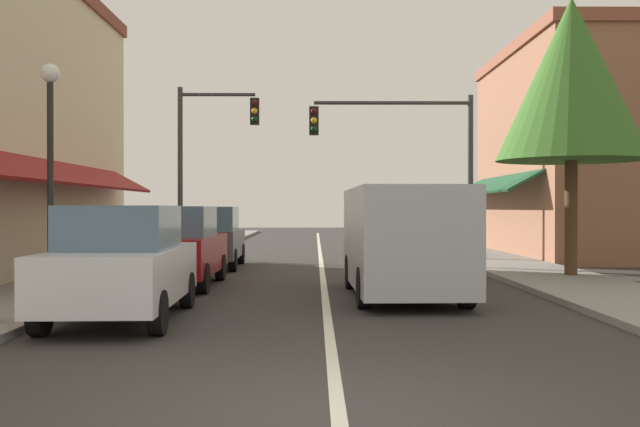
{
  "coord_description": "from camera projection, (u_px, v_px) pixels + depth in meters",
  "views": [
    {
      "loc": [
        -0.2,
        -5.99,
        1.73
      ],
      "look_at": [
        -0.07,
        12.3,
        1.59
      ],
      "focal_mm": 40.58,
      "sensor_mm": 36.0,
      "label": 1
    }
  ],
  "objects": [
    {
      "name": "van_in_lane",
      "position": [
        402.0,
        238.0,
        14.02
      ],
      "size": [
        2.09,
        5.22,
        2.12
      ],
      "rotation": [
        0.0,
        0.0,
        0.02
      ],
      "color": "#B2B7BC",
      "rests_on": "ground"
    },
    {
      "name": "ground_plane",
      "position": [
        321.0,
        260.0,
        24.0
      ],
      "size": [
        80.0,
        80.0,
        0.0
      ],
      "primitive_type": "plane",
      "color": "#33302D"
    },
    {
      "name": "sidewalk_right",
      "position": [
        486.0,
        258.0,
        24.04
      ],
      "size": [
        2.6,
        56.0,
        0.12
      ],
      "primitive_type": "cube",
      "color": "gray",
      "rests_on": "ground"
    },
    {
      "name": "sidewalk_left",
      "position": [
        155.0,
        258.0,
        23.96
      ],
      "size": [
        2.6,
        56.0,
        0.12
      ],
      "primitive_type": "cube",
      "color": "gray",
      "rests_on": "ground"
    },
    {
      "name": "parked_car_third_left",
      "position": [
        210.0,
        237.0,
        20.99
      ],
      "size": [
        1.85,
        4.14,
        1.77
      ],
      "rotation": [
        0.0,
        0.0,
        0.02
      ],
      "color": "#4C5156",
      "rests_on": "ground"
    },
    {
      "name": "street_lamp_left_near",
      "position": [
        50.0,
        139.0,
        13.57
      ],
      "size": [
        0.36,
        0.36,
        4.45
      ],
      "color": "black",
      "rests_on": "ground"
    },
    {
      "name": "traffic_signal_mast_arm",
      "position": [
        412.0,
        147.0,
        23.1
      ],
      "size": [
        5.27,
        0.5,
        5.36
      ],
      "color": "#333333",
      "rests_on": "ground"
    },
    {
      "name": "storefront_right_block",
      "position": [
        588.0,
        151.0,
        26.04
      ],
      "size": [
        7.01,
        10.2,
        7.57
      ],
      "color": "#8E5B42",
      "rests_on": "ground"
    },
    {
      "name": "parked_car_nearest_left",
      "position": [
        122.0,
        264.0,
        11.1
      ],
      "size": [
        1.88,
        4.15,
        1.77
      ],
      "rotation": [
        0.0,
        0.0,
        0.03
      ],
      "color": "silver",
      "rests_on": "ground"
    },
    {
      "name": "traffic_signal_left_corner",
      "position": [
        205.0,
        147.0,
        24.59
      ],
      "size": [
        2.8,
        0.5,
        5.86
      ],
      "color": "#333333",
      "rests_on": "ground"
    },
    {
      "name": "tree_right_near",
      "position": [
        571.0,
        79.0,
        17.41
      ],
      "size": [
        3.59,
        3.59,
        6.83
      ],
      "color": "#4C331E",
      "rests_on": "ground"
    },
    {
      "name": "parked_car_second_left",
      "position": [
        176.0,
        247.0,
        15.87
      ],
      "size": [
        1.79,
        4.1,
        1.77
      ],
      "rotation": [
        0.0,
        0.0,
        0.0
      ],
      "color": "maroon",
      "rests_on": "ground"
    },
    {
      "name": "lane_center_stripe",
      "position": [
        321.0,
        260.0,
        24.0
      ],
      "size": [
        0.14,
        52.0,
        0.01
      ],
      "primitive_type": "cube",
      "color": "silver",
      "rests_on": "ground"
    }
  ]
}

